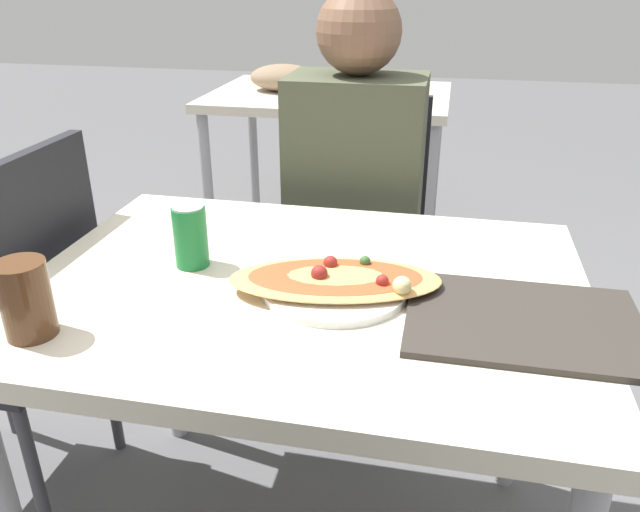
% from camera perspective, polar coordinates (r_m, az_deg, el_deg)
% --- Properties ---
extents(dining_table, '(1.05, 0.79, 0.73)m').
position_cam_1_polar(dining_table, '(1.22, -1.39, -5.83)').
color(dining_table, beige).
rests_on(dining_table, ground_plane).
extents(chair_far_seated, '(0.40, 0.40, 0.93)m').
position_cam_1_polar(chair_far_seated, '(1.92, 3.59, 1.82)').
color(chair_far_seated, black).
rests_on(chair_far_seated, ground_plane).
extents(chair_side_left, '(0.40, 0.40, 0.93)m').
position_cam_1_polar(chair_side_left, '(1.64, -25.90, -5.26)').
color(chair_side_left, black).
rests_on(chair_side_left, ground_plane).
extents(person_seated, '(0.36, 0.27, 1.23)m').
position_cam_1_polar(person_seated, '(1.73, 3.19, 6.70)').
color(person_seated, '#2D2D38').
rests_on(person_seated, ground_plane).
extents(pizza_main, '(0.41, 0.27, 0.06)m').
position_cam_1_polar(pizza_main, '(1.14, 1.47, -2.38)').
color(pizza_main, white).
rests_on(pizza_main, dining_table).
extents(soda_can, '(0.07, 0.07, 0.12)m').
position_cam_1_polar(soda_can, '(1.24, -11.75, 1.79)').
color(soda_can, '#197233').
rests_on(soda_can, dining_table).
extents(drink_glass, '(0.08, 0.08, 0.13)m').
position_cam_1_polar(drink_glass, '(1.09, -25.30, -3.60)').
color(drink_glass, '#4C2D19').
rests_on(drink_glass, dining_table).
extents(serving_tray, '(0.38, 0.28, 0.01)m').
position_cam_1_polar(serving_tray, '(1.09, 18.09, -5.71)').
color(serving_tray, '#332D28').
rests_on(serving_tray, dining_table).
extents(background_table, '(1.10, 0.80, 0.85)m').
position_cam_1_polar(background_table, '(3.02, 0.14, 13.74)').
color(background_table, beige).
rests_on(background_table, ground_plane).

